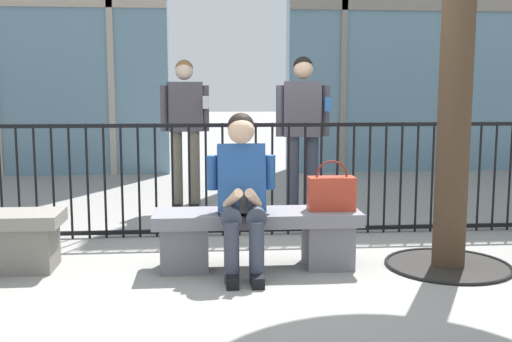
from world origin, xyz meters
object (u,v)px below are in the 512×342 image
at_px(handbag_on_bench, 331,192).
at_px(bystander_at_railing, 303,126).
at_px(stone_bench, 257,234).
at_px(bystander_further_back, 185,122).
at_px(seated_person_with_phone, 242,189).

relative_size(handbag_on_bench, bystander_at_railing, 0.23).
distance_m(handbag_on_bench, bystander_at_railing, 1.65).
height_order(handbag_on_bench, bystander_at_railing, bystander_at_railing).
xyz_separation_m(stone_bench, bystander_further_back, (-0.62, 2.43, 0.73)).
bearing_deg(handbag_on_bench, bystander_at_railing, 89.07).
bearing_deg(seated_person_with_phone, handbag_on_bench, 9.55).
relative_size(seated_person_with_phone, handbag_on_bench, 3.09).
bearing_deg(seated_person_with_phone, bystander_at_railing, 66.95).
bearing_deg(bystander_further_back, seated_person_with_phone, -79.00).
distance_m(bystander_at_railing, bystander_further_back, 1.49).
distance_m(seated_person_with_phone, handbag_on_bench, 0.72).
bearing_deg(handbag_on_bench, seated_person_with_phone, -170.45).
height_order(seated_person_with_phone, bystander_at_railing, bystander_at_railing).
xyz_separation_m(seated_person_with_phone, bystander_further_back, (-0.50, 2.56, 0.35)).
bearing_deg(bystander_further_back, handbag_on_bench, -63.78).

